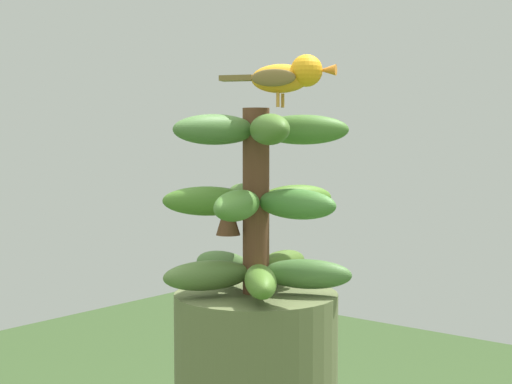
% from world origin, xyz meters
% --- Properties ---
extents(banana_bunch, '(0.28, 0.28, 0.27)m').
position_xyz_m(banana_bunch, '(0.00, 0.00, 1.26)').
color(banana_bunch, brown).
rests_on(banana_bunch, banana_tree).
extents(perched_bird, '(0.17, 0.08, 0.07)m').
position_xyz_m(perched_bird, '(-0.06, -0.01, 1.44)').
color(perched_bird, '#C68933').
rests_on(perched_bird, banana_bunch).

